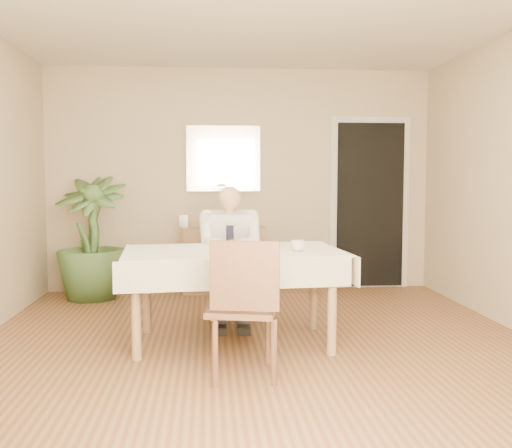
{
  "coord_description": "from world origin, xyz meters",
  "views": [
    {
      "loc": [
        -0.39,
        -4.23,
        1.32
      ],
      "look_at": [
        0.0,
        0.35,
        0.95
      ],
      "focal_mm": 40.0,
      "sensor_mm": 36.0,
      "label": 1
    }
  ],
  "objects": [
    {
      "name": "window",
      "position": [
        0.0,
        -2.47,
        1.45
      ],
      "size": [
        1.34,
        0.04,
        1.44
      ],
      "color": "silver",
      "rests_on": "room"
    },
    {
      "name": "doorway",
      "position": [
        1.55,
        2.46,
        1.0
      ],
      "size": [
        0.96,
        0.07,
        2.1
      ],
      "color": "silver",
      "rests_on": "ground"
    },
    {
      "name": "photo_frame_left",
      "position": [
        -0.67,
        2.37,
        0.83
      ],
      "size": [
        0.1,
        0.02,
        0.14
      ],
      "primitive_type": "cube",
      "color": "silver",
      "rests_on": "sideboard"
    },
    {
      "name": "seated_man",
      "position": [
        -0.19,
        0.85,
        0.69
      ],
      "size": [
        0.48,
        0.72,
        1.24
      ],
      "color": "silver",
      "rests_on": "ground"
    },
    {
      "name": "dining_table",
      "position": [
        -0.19,
        0.25,
        0.67
      ],
      "size": [
        1.8,
        1.16,
        0.75
      ],
      "rotation": [
        0.0,
        0.0,
        0.08
      ],
      "color": "#916744",
      "rests_on": "ground"
    },
    {
      "name": "chair_far",
      "position": [
        -0.19,
        1.13,
        0.47
      ],
      "size": [
        0.45,
        0.45,
        0.84
      ],
      "rotation": [
        0.0,
        0.0,
        0.13
      ],
      "color": "#47291D",
      "rests_on": "ground"
    },
    {
      "name": "photo_frame_center",
      "position": [
        -0.39,
        2.34,
        0.83
      ],
      "size": [
        0.1,
        0.02,
        0.14
      ],
      "primitive_type": "cube",
      "color": "silver",
      "rests_on": "sideboard"
    },
    {
      "name": "food",
      "position": [
        -0.19,
        0.47,
        0.78
      ],
      "size": [
        0.14,
        0.14,
        0.06
      ],
      "primitive_type": "ellipsoid",
      "color": "brown",
      "rests_on": "dining_table"
    },
    {
      "name": "chair_near",
      "position": [
        -0.16,
        -0.6,
        0.52
      ],
      "size": [
        0.52,
        0.52,
        0.93
      ],
      "rotation": [
        0.0,
        0.0,
        -0.2
      ],
      "color": "#47291D",
      "rests_on": "ground"
    },
    {
      "name": "room",
      "position": [
        0.0,
        0.0,
        1.3
      ],
      "size": [
        5.0,
        5.02,
        2.6
      ],
      "color": "brown",
      "rests_on": "ground"
    },
    {
      "name": "plate",
      "position": [
        -0.19,
        0.47,
        0.76
      ],
      "size": [
        0.26,
        0.26,
        0.02
      ],
      "primitive_type": "cylinder",
      "color": "white",
      "rests_on": "dining_table"
    },
    {
      "name": "knife",
      "position": [
        -0.15,
        0.41,
        0.78
      ],
      "size": [
        0.01,
        0.13,
        0.01
      ],
      "primitive_type": "cylinder",
      "rotation": [
        1.57,
        0.0,
        0.0
      ],
      "color": "silver",
      "rests_on": "dining_table"
    },
    {
      "name": "coffee_mug",
      "position": [
        0.31,
        0.13,
        0.8
      ],
      "size": [
        0.14,
        0.14,
        0.09
      ],
      "primitive_type": "imported",
      "rotation": [
        0.0,
        0.0,
        0.41
      ],
      "color": "white",
      "rests_on": "dining_table"
    },
    {
      "name": "fork",
      "position": [
        -0.23,
        0.41,
        0.78
      ],
      "size": [
        0.01,
        0.13,
        0.01
      ],
      "primitive_type": "cylinder",
      "rotation": [
        1.57,
        0.0,
        0.0
      ],
      "color": "silver",
      "rests_on": "dining_table"
    },
    {
      "name": "mirror",
      "position": [
        -0.2,
        2.47,
        1.55
      ],
      "size": [
        0.86,
        0.04,
        0.76
      ],
      "color": "silver",
      "rests_on": "room"
    },
    {
      "name": "photo_frame_right",
      "position": [
        -0.07,
        2.34,
        0.83
      ],
      "size": [
        0.1,
        0.02,
        0.14
      ],
      "primitive_type": "cube",
      "color": "silver",
      "rests_on": "sideboard"
    },
    {
      "name": "sideboard",
      "position": [
        -0.2,
        2.32,
        0.38
      ],
      "size": [
        0.95,
        0.34,
        0.76
      ],
      "primitive_type": "cube",
      "rotation": [
        0.0,
        0.0,
        0.02
      ],
      "color": "#916744",
      "rests_on": "ground"
    },
    {
      "name": "potted_palm",
      "position": [
        -1.66,
        2.08,
        0.67
      ],
      "size": [
        0.88,
        0.88,
        1.35
      ],
      "primitive_type": "imported",
      "rotation": [
        0.0,
        0.0,
        -0.19
      ],
      "color": "#355327",
      "rests_on": "ground"
    }
  ]
}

